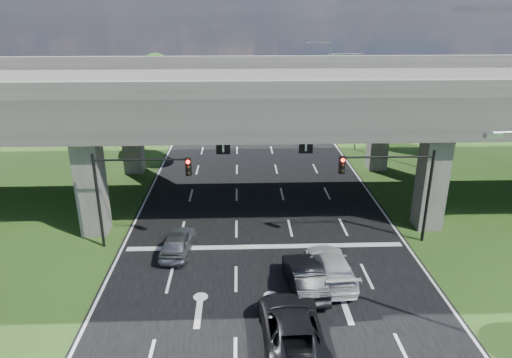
{
  "coord_description": "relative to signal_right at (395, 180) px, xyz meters",
  "views": [
    {
      "loc": [
        -1.49,
        -21.37,
        13.82
      ],
      "look_at": [
        -0.47,
        6.57,
        3.36
      ],
      "focal_mm": 32.0,
      "sensor_mm": 36.0,
      "label": 1
    }
  ],
  "objects": [
    {
      "name": "ground",
      "position": [
        -7.82,
        -3.94,
        -4.19
      ],
      "size": [
        160.0,
        160.0,
        0.0
      ],
      "primitive_type": "plane",
      "color": "#253F14",
      "rests_on": "ground"
    },
    {
      "name": "overpass",
      "position": [
        -7.82,
        8.06,
        3.73
      ],
      "size": [
        80.0,
        15.0,
        10.0
      ],
      "color": "#383533",
      "rests_on": "ground"
    },
    {
      "name": "tree_left_mid",
      "position": [
        -24.78,
        30.06,
        -0.01
      ],
      "size": [
        3.91,
        3.9,
        6.76
      ],
      "color": "black",
      "rests_on": "ground"
    },
    {
      "name": "streetlight_beyond",
      "position": [
        2.27,
        36.06,
        1.66
      ],
      "size": [
        3.38,
        0.25,
        10.0
      ],
      "color": "gray",
      "rests_on": "ground"
    },
    {
      "name": "tree_left_near",
      "position": [
        -21.78,
        22.06,
        0.63
      ],
      "size": [
        4.5,
        4.5,
        7.8
      ],
      "color": "black",
      "rests_on": "ground"
    },
    {
      "name": "tree_left_far",
      "position": [
        -20.78,
        38.06,
        0.95
      ],
      "size": [
        4.8,
        4.8,
        8.32
      ],
      "color": "black",
      "rests_on": "ground"
    },
    {
      "name": "tree_right_near",
      "position": [
        5.22,
        24.06,
        0.31
      ],
      "size": [
        4.2,
        4.2,
        7.28
      ],
      "color": "black",
      "rests_on": "ground"
    },
    {
      "name": "car_silver",
      "position": [
        -13.09,
        -0.94,
        -3.45
      ],
      "size": [
        2.06,
        4.29,
        1.41
      ],
      "primitive_type": "imported",
      "rotation": [
        0.0,
        0.0,
        3.04
      ],
      "color": "#94979A",
      "rests_on": "road"
    },
    {
      "name": "signal_right",
      "position": [
        0.0,
        0.0,
        0.0
      ],
      "size": [
        5.76,
        0.54,
        6.0
      ],
      "color": "black",
      "rests_on": "ground"
    },
    {
      "name": "car_trailing",
      "position": [
        -7.17,
        -9.17,
        -3.35
      ],
      "size": [
        2.84,
        5.87,
        1.61
      ],
      "primitive_type": "imported",
      "rotation": [
        0.0,
        0.0,
        3.17
      ],
      "color": "black",
      "rests_on": "road"
    },
    {
      "name": "warehouse",
      "position": [
        -33.82,
        31.06,
        -2.19
      ],
      "size": [
        20.0,
        10.0,
        4.0
      ],
      "primitive_type": "cube",
      "color": "#9E9E99",
      "rests_on": "ground"
    },
    {
      "name": "car_dark",
      "position": [
        -6.05,
        -5.06,
        -3.4
      ],
      "size": [
        2.03,
        4.72,
        1.51
      ],
      "primitive_type": "imported",
      "rotation": [
        0.0,
        0.0,
        3.24
      ],
      "color": "black",
      "rests_on": "road"
    },
    {
      "name": "signal_left",
      "position": [
        -15.65,
        0.0,
        0.0
      ],
      "size": [
        5.76,
        0.54,
        6.0
      ],
      "color": "black",
      "rests_on": "ground"
    },
    {
      "name": "tree_right_far",
      "position": [
        4.22,
        40.06,
        0.63
      ],
      "size": [
        4.5,
        4.5,
        7.8
      ],
      "color": "black",
      "rests_on": "ground"
    },
    {
      "name": "car_white",
      "position": [
        -4.51,
        -4.08,
        -3.41
      ],
      "size": [
        2.41,
        5.25,
        1.49
      ],
      "primitive_type": "imported",
      "rotation": [
        0.0,
        0.0,
        3.21
      ],
      "color": "silver",
      "rests_on": "road"
    },
    {
      "name": "road",
      "position": [
        -7.82,
        6.06,
        -4.17
      ],
      "size": [
        18.0,
        120.0,
        0.03
      ],
      "primitive_type": "cube",
      "color": "black",
      "rests_on": "ground"
    },
    {
      "name": "tree_right_mid",
      "position": [
        8.22,
        32.06,
        -0.01
      ],
      "size": [
        3.91,
        3.9,
        6.76
      ],
      "color": "black",
      "rests_on": "ground"
    },
    {
      "name": "streetlight_far",
      "position": [
        2.27,
        20.06,
        1.66
      ],
      "size": [
        3.38,
        0.25,
        10.0
      ],
      "color": "gray",
      "rests_on": "ground"
    }
  ]
}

